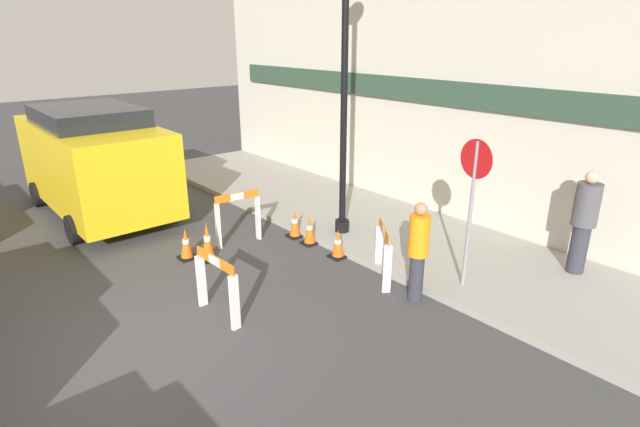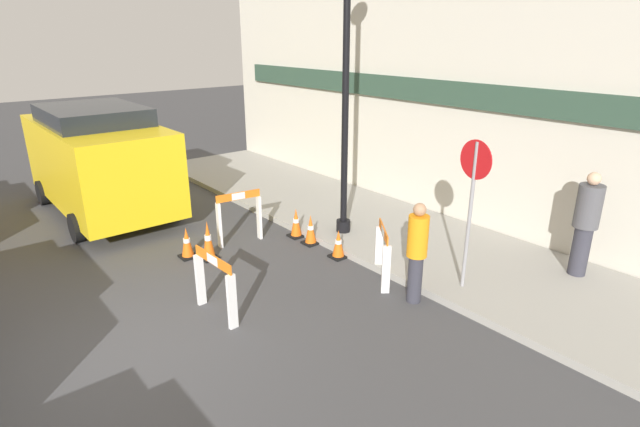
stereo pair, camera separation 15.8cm
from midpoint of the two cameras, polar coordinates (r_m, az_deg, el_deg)
The scene contains 16 objects.
ground_plane at distance 7.21m, azimuth -23.46°, elevation -15.54°, with size 60.00×60.00×0.00m, color #424244.
sidewalk_slab at distance 10.20m, azimuth 10.36°, elevation -3.01°, with size 18.00×3.07×0.13m.
storefront_facade at distance 10.80m, azimuth 16.87°, elevation 12.56°, with size 18.00×0.22×5.50m.
streetlamp_post at distance 9.58m, azimuth 2.39°, elevation 19.90°, with size 0.44×0.44×6.08m.
stop_sign at distance 7.92m, azimuth 16.51°, elevation 2.52°, with size 0.60×0.11×2.39m.
barricade_0 at distance 8.44m, azimuth 6.70°, elevation -4.34°, with size 0.78×0.64×0.98m.
barricade_1 at distance 9.99m, azimuth -9.79°, elevation -0.29°, with size 0.25×0.92×1.06m.
barricade_2 at distance 7.51m, azimuth -12.33°, elevation -7.81°, with size 0.97×0.18×0.99m.
traffic_cone_0 at distance 9.64m, azimuth -15.52°, elevation -3.41°, with size 0.30×0.30×0.60m.
traffic_cone_1 at distance 9.35m, azimuth 1.58°, elevation -3.54°, with size 0.30×0.30×0.55m.
traffic_cone_2 at distance 9.45m, azimuth -13.21°, elevation -3.16°, with size 0.30×0.30×0.75m.
traffic_cone_3 at distance 10.28m, azimuth -3.34°, elevation -1.14°, with size 0.30×0.30×0.61m.
traffic_cone_4 at distance 9.92m, azimuth -1.65°, elevation -1.93°, with size 0.30×0.30×0.60m.
person_worker at distance 7.76m, azimuth 10.58°, elevation -4.02°, with size 0.41×0.41×1.63m.
person_pedestrian at distance 9.30m, azimuth 27.51°, elevation -0.62°, with size 0.53×0.53×1.79m.
work_van at distance 12.49m, azimuth -24.72°, elevation 5.88°, with size 4.86×2.25×2.46m.
Camera 1 is at (5.80, -1.41, 3.99)m, focal length 28.00 mm.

